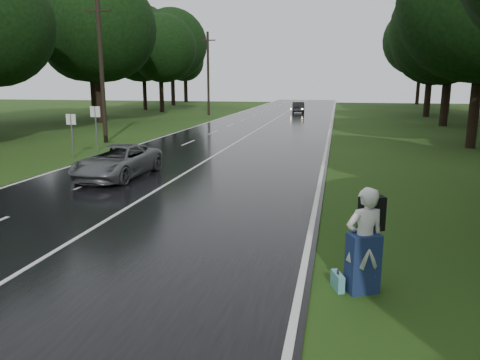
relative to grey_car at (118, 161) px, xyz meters
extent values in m
plane|color=#244213|center=(2.45, -9.17, -0.70)|extent=(160.00, 160.00, 0.00)
cube|color=black|center=(2.45, 10.83, -0.68)|extent=(12.00, 140.00, 0.04)
cube|color=silver|center=(2.45, 10.83, -0.65)|extent=(0.12, 140.00, 0.01)
imported|color=#535658|center=(0.00, 0.00, 0.00)|extent=(2.37, 4.83, 1.32)
imported|color=black|center=(3.98, 40.38, 0.02)|extent=(1.87, 4.24, 1.35)
imported|color=silver|center=(9.40, -8.67, 0.33)|extent=(0.89, 0.76, 2.06)
cube|color=navy|center=(9.40, -8.67, -0.12)|extent=(0.68, 0.59, 1.15)
cube|color=black|center=(9.53, -8.39, 0.78)|extent=(0.53, 0.42, 0.66)
cube|color=#56A0A6|center=(8.95, -8.67, -0.54)|extent=(0.28, 0.48, 0.33)
camera|label=1|loc=(8.81, -17.07, 3.26)|focal=34.09mm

